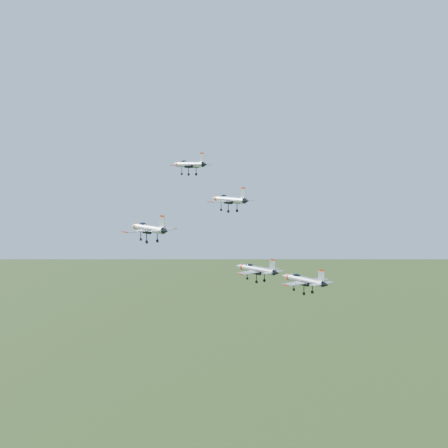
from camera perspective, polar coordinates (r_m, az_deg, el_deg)
The scene contains 5 objects.
jet_lead at distance 157.94m, azimuth -3.22°, elevation 5.48°, with size 13.70×11.43×3.66m.
jet_left_high at distance 126.13m, azimuth 0.47°, elevation 2.27°, with size 12.32×10.39×3.32m.
jet_right_high at distance 124.88m, azimuth -6.93°, elevation -0.37°, with size 13.73×11.55×3.69m.
jet_left_low at distance 127.58m, azimuth 7.31°, elevation -5.09°, with size 13.25×11.18×3.57m.
jet_right_low at distance 106.16m, azimuth 2.98°, elevation -4.14°, with size 10.41×8.70×2.79m.
Camera 1 is at (79.61, -100.44, 158.70)m, focal length 50.00 mm.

